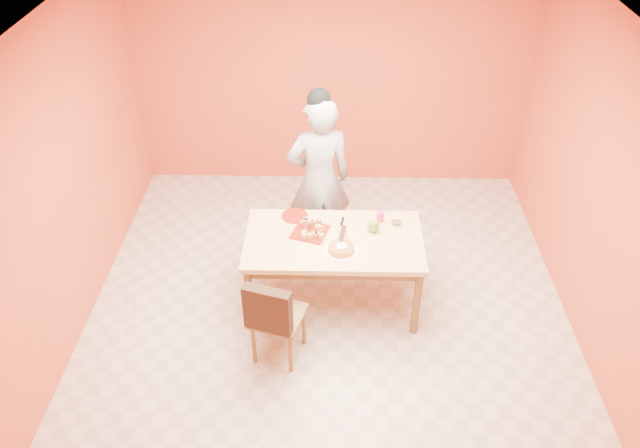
{
  "coord_description": "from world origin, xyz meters",
  "views": [
    {
      "loc": [
        0.02,
        -4.21,
        4.16
      ],
      "look_at": [
        -0.08,
        0.3,
        0.86
      ],
      "focal_mm": 35.0,
      "sensor_mm": 36.0,
      "label": 1
    }
  ],
  "objects_px": {
    "dining_table": "(334,247)",
    "checker_tin": "(396,223)",
    "egg_ornament": "(373,226)",
    "sponge_cake": "(341,249)",
    "pastry_platter": "(310,232)",
    "dining_chair": "(278,315)",
    "magenta_glass": "(380,217)",
    "red_dinner_plate": "(295,216)",
    "person": "(319,180)"
  },
  "relations": [
    {
      "from": "red_dinner_plate",
      "to": "egg_ornament",
      "type": "bearing_deg",
      "value": -17.33
    },
    {
      "from": "dining_table",
      "to": "magenta_glass",
      "type": "distance_m",
      "value": 0.53
    },
    {
      "from": "egg_ornament",
      "to": "magenta_glass",
      "type": "bearing_deg",
      "value": 67.84
    },
    {
      "from": "dining_chair",
      "to": "checker_tin",
      "type": "bearing_deg",
      "value": 58.75
    },
    {
      "from": "dining_table",
      "to": "red_dinner_plate",
      "type": "height_order",
      "value": "red_dinner_plate"
    },
    {
      "from": "magenta_glass",
      "to": "checker_tin",
      "type": "distance_m",
      "value": 0.16
    },
    {
      "from": "person",
      "to": "pastry_platter",
      "type": "height_order",
      "value": "person"
    },
    {
      "from": "dining_chair",
      "to": "person",
      "type": "relative_size",
      "value": 0.51
    },
    {
      "from": "egg_ornament",
      "to": "checker_tin",
      "type": "distance_m",
      "value": 0.26
    },
    {
      "from": "dining_table",
      "to": "checker_tin",
      "type": "xyz_separation_m",
      "value": [
        0.58,
        0.24,
        0.11
      ]
    },
    {
      "from": "magenta_glass",
      "to": "dining_table",
      "type": "bearing_deg",
      "value": -146.92
    },
    {
      "from": "pastry_platter",
      "to": "egg_ornament",
      "type": "relative_size",
      "value": 2.1
    },
    {
      "from": "pastry_platter",
      "to": "magenta_glass",
      "type": "height_order",
      "value": "magenta_glass"
    },
    {
      "from": "pastry_platter",
      "to": "sponge_cake",
      "type": "relative_size",
      "value": 1.32
    },
    {
      "from": "red_dinner_plate",
      "to": "magenta_glass",
      "type": "distance_m",
      "value": 0.8
    },
    {
      "from": "magenta_glass",
      "to": "sponge_cake",
      "type": "bearing_deg",
      "value": -127.7
    },
    {
      "from": "sponge_cake",
      "to": "magenta_glass",
      "type": "distance_m",
      "value": 0.59
    },
    {
      "from": "person",
      "to": "checker_tin",
      "type": "bearing_deg",
      "value": 129.69
    },
    {
      "from": "dining_chair",
      "to": "magenta_glass",
      "type": "distance_m",
      "value": 1.36
    },
    {
      "from": "checker_tin",
      "to": "pastry_platter",
      "type": "bearing_deg",
      "value": -169.13
    },
    {
      "from": "red_dinner_plate",
      "to": "egg_ornament",
      "type": "relative_size",
      "value": 1.72
    },
    {
      "from": "checker_tin",
      "to": "person",
      "type": "bearing_deg",
      "value": 143.13
    },
    {
      "from": "sponge_cake",
      "to": "pastry_platter",
      "type": "bearing_deg",
      "value": 135.6
    },
    {
      "from": "sponge_cake",
      "to": "red_dinner_plate",
      "type": "bearing_deg",
      "value": 129.78
    },
    {
      "from": "dining_table",
      "to": "dining_chair",
      "type": "height_order",
      "value": "dining_chair"
    },
    {
      "from": "magenta_glass",
      "to": "checker_tin",
      "type": "xyz_separation_m",
      "value": [
        0.15,
        -0.04,
        -0.03
      ]
    },
    {
      "from": "dining_chair",
      "to": "red_dinner_plate",
      "type": "xyz_separation_m",
      "value": [
        0.09,
        1.03,
        0.3
      ]
    },
    {
      "from": "egg_ornament",
      "to": "checker_tin",
      "type": "bearing_deg",
      "value": 31.45
    },
    {
      "from": "person",
      "to": "red_dinner_plate",
      "type": "xyz_separation_m",
      "value": [
        -0.22,
        -0.45,
        -0.12
      ]
    },
    {
      "from": "pastry_platter",
      "to": "egg_ornament",
      "type": "xyz_separation_m",
      "value": [
        0.57,
        0.02,
        0.06
      ]
    },
    {
      "from": "dining_chair",
      "to": "checker_tin",
      "type": "relative_size",
      "value": 10.26
    },
    {
      "from": "dining_chair",
      "to": "red_dinner_plate",
      "type": "bearing_deg",
      "value": 101.95
    },
    {
      "from": "checker_tin",
      "to": "magenta_glass",
      "type": "bearing_deg",
      "value": 164.46
    },
    {
      "from": "sponge_cake",
      "to": "checker_tin",
      "type": "distance_m",
      "value": 0.67
    },
    {
      "from": "sponge_cake",
      "to": "egg_ornament",
      "type": "distance_m",
      "value": 0.42
    },
    {
      "from": "person",
      "to": "egg_ornament",
      "type": "distance_m",
      "value": 0.85
    },
    {
      "from": "dining_table",
      "to": "sponge_cake",
      "type": "xyz_separation_m",
      "value": [
        0.07,
        -0.19,
        0.13
      ]
    },
    {
      "from": "dining_chair",
      "to": "red_dinner_plate",
      "type": "distance_m",
      "value": 1.07
    },
    {
      "from": "pastry_platter",
      "to": "magenta_glass",
      "type": "relative_size",
      "value": 3.13
    },
    {
      "from": "sponge_cake",
      "to": "checker_tin",
      "type": "height_order",
      "value": "sponge_cake"
    },
    {
      "from": "dining_table",
      "to": "sponge_cake",
      "type": "relative_size",
      "value": 7.02
    },
    {
      "from": "person",
      "to": "egg_ornament",
      "type": "height_order",
      "value": "person"
    },
    {
      "from": "dining_chair",
      "to": "pastry_platter",
      "type": "height_order",
      "value": "dining_chair"
    },
    {
      "from": "egg_ornament",
      "to": "magenta_glass",
      "type": "relative_size",
      "value": 1.49
    },
    {
      "from": "dining_chair",
      "to": "magenta_glass",
      "type": "relative_size",
      "value": 9.43
    },
    {
      "from": "pastry_platter",
      "to": "person",
      "type": "bearing_deg",
      "value": 84.73
    },
    {
      "from": "sponge_cake",
      "to": "dining_chair",
      "type": "bearing_deg",
      "value": -136.58
    },
    {
      "from": "pastry_platter",
      "to": "red_dinner_plate",
      "type": "distance_m",
      "value": 0.29
    },
    {
      "from": "dining_chair",
      "to": "sponge_cake",
      "type": "height_order",
      "value": "dining_chair"
    },
    {
      "from": "person",
      "to": "magenta_glass",
      "type": "distance_m",
      "value": 0.77
    }
  ]
}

